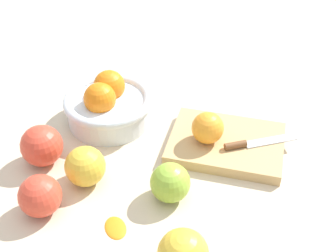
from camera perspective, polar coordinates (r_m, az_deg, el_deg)
name	(u,v)px	position (r m, az deg, el deg)	size (l,w,h in m)	color
ground_plane	(174,167)	(0.87, 0.79, -5.36)	(2.40, 2.40, 0.00)	beige
bowl	(108,104)	(0.97, -7.75, 2.80)	(0.20, 0.20, 0.11)	silver
cutting_board	(226,144)	(0.92, 7.53, -2.28)	(0.23, 0.17, 0.02)	tan
orange_on_board	(208,128)	(0.88, 5.15, -0.24)	(0.06, 0.06, 0.06)	orange
knife	(251,143)	(0.90, 10.66, -2.20)	(0.14, 0.10, 0.01)	silver
apple_front_left	(40,196)	(0.80, -16.21, -8.66)	(0.08, 0.08, 0.08)	#D6422D
apple_front_left_2	(42,146)	(0.89, -16.02, -2.45)	(0.08, 0.08, 0.08)	#D6422D
apple_front_left_3	(85,166)	(0.84, -10.65, -5.14)	(0.08, 0.08, 0.08)	gold
apple_front_center	(170,183)	(0.79, 0.29, -7.33)	(0.07, 0.07, 0.07)	#8EB738
citrus_peel	(115,227)	(0.78, -6.83, -12.78)	(0.05, 0.04, 0.01)	orange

